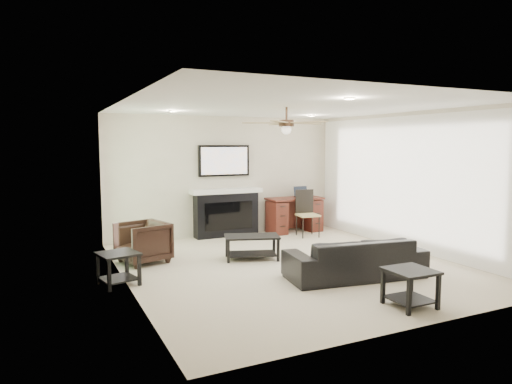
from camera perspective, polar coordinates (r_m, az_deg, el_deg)
room_shell at (r=7.29m, az=5.17°, el=4.09°), size 5.50×5.54×2.52m
sofa at (r=6.81m, az=12.25°, el=-8.02°), size 2.08×1.06×0.58m
armchair at (r=7.67m, az=-13.96°, el=-6.12°), size 0.91×0.89×0.67m
coffee_table at (r=7.71m, az=-0.52°, el=-6.93°), size 1.01×0.75×0.40m
end_table_near at (r=5.82m, az=18.70°, el=-11.30°), size 0.53×0.53×0.45m
end_table_left at (r=6.60m, az=-16.83°, el=-9.17°), size 0.60×0.60×0.45m
fireplace_unit at (r=9.49m, az=-3.72°, el=0.13°), size 1.52×0.34×1.91m
desk at (r=10.06m, az=4.83°, el=-2.85°), size 1.22×0.56×0.76m
desk_chair at (r=9.58m, az=6.49°, el=-2.68°), size 0.48×0.50×0.97m
laptop at (r=10.08m, az=5.89°, el=-0.01°), size 0.33×0.24×0.23m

